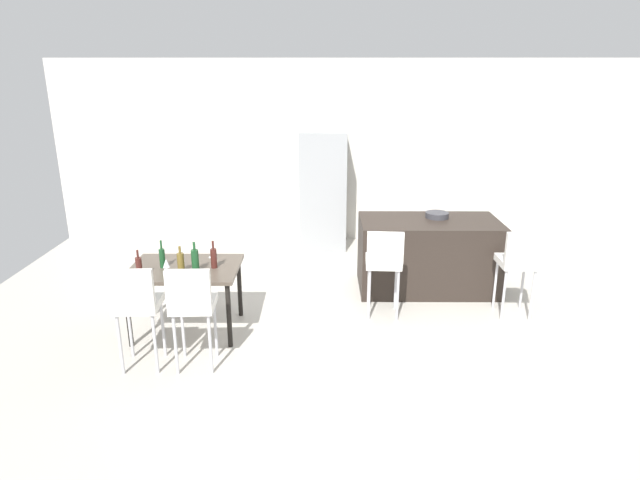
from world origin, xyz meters
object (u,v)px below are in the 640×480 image
(wine_bottle_left, at_px, (214,258))
(wine_glass_near, at_px, (166,264))
(dining_chair_near, at_px, (136,301))
(dining_chair_far, at_px, (192,301))
(wine_glass_middle, at_px, (211,247))
(dining_table, at_px, (185,274))
(fruit_bowl, at_px, (437,215))
(bar_chair_left, at_px, (384,259))
(wine_bottle_inner, at_px, (181,262))
(potted_plant, at_px, (476,228))
(refrigerator, at_px, (323,190))
(bar_chair_middle, at_px, (519,260))
(wine_bottle_right, at_px, (195,260))
(wine_bottle_corner, at_px, (139,267))
(kitchen_island, at_px, (428,255))
(wine_bottle_far, at_px, (162,258))

(wine_bottle_left, relative_size, wine_glass_near, 1.70)
(dining_chair_near, relative_size, dining_chair_far, 1.00)
(wine_glass_middle, bearing_deg, wine_bottle_left, -73.56)
(dining_table, height_order, fruit_bowl, fruit_bowl)
(dining_chair_near, bearing_deg, wine_bottle_left, 53.03)
(bar_chair_left, height_order, dining_chair_far, same)
(dining_chair_far, height_order, wine_bottle_inner, dining_chair_far)
(bar_chair_left, xyz_separation_m, fruit_bowl, (0.77, 0.97, 0.26))
(wine_glass_middle, xyz_separation_m, wine_glass_near, (-0.34, -0.54, 0.00))
(fruit_bowl, bearing_deg, dining_chair_near, -146.48)
(wine_glass_middle, height_order, potted_plant, wine_glass_middle)
(wine_bottle_inner, xyz_separation_m, fruit_bowl, (2.93, 1.47, 0.11))
(refrigerator, bearing_deg, bar_chair_middle, -49.60)
(dining_chair_far, bearing_deg, potted_plant, 45.39)
(wine_bottle_right, height_order, fruit_bowl, wine_bottle_right)
(dining_table, distance_m, wine_bottle_right, 0.29)
(dining_chair_near, xyz_separation_m, wine_bottle_corner, (-0.12, 0.51, 0.15))
(potted_plant, bearing_deg, bar_chair_middle, -95.78)
(bar_chair_left, xyz_separation_m, dining_chair_near, (-2.42, -1.15, 0.00))
(dining_chair_near, bearing_deg, kitchen_island, 32.76)
(fruit_bowl, bearing_deg, wine_glass_middle, -159.28)
(dining_chair_near, bearing_deg, bar_chair_middle, 16.25)
(wine_bottle_far, bearing_deg, wine_bottle_right, -17.48)
(bar_chair_middle, distance_m, wine_bottle_corner, 4.11)
(dining_chair_far, bearing_deg, wine_bottle_inner, 111.59)
(refrigerator, distance_m, fruit_bowl, 2.19)
(dining_chair_far, distance_m, wine_glass_near, 0.69)
(wine_bottle_inner, bearing_deg, fruit_bowl, 26.69)
(dining_chair_far, height_order, wine_bottle_far, dining_chair_far)
(dining_chair_far, relative_size, wine_bottle_far, 3.50)
(refrigerator, xyz_separation_m, fruit_bowl, (1.46, -1.63, 0.04))
(wine_bottle_left, bearing_deg, wine_glass_near, -153.97)
(bar_chair_left, xyz_separation_m, wine_bottle_inner, (-2.16, -0.51, 0.15))
(bar_chair_middle, relative_size, potted_plant, 1.94)
(kitchen_island, relative_size, wine_bottle_far, 5.84)
(wine_bottle_right, bearing_deg, refrigerator, 66.88)
(wine_glass_middle, bearing_deg, dining_chair_far, -88.26)
(wine_bottle_right, bearing_deg, potted_plant, 39.09)
(bar_chair_middle, distance_m, dining_chair_near, 4.10)
(wine_bottle_far, xyz_separation_m, potted_plant, (4.16, 2.96, -0.54))
(wine_bottle_far, distance_m, refrigerator, 3.42)
(kitchen_island, relative_size, bar_chair_middle, 1.67)
(dining_chair_far, bearing_deg, dining_table, 108.32)
(dining_chair_far, distance_m, refrigerator, 3.94)
(dining_chair_far, xyz_separation_m, wine_bottle_right, (-0.11, 0.65, 0.17))
(dining_chair_far, height_order, wine_glass_near, dining_chair_far)
(bar_chair_middle, relative_size, wine_bottle_inner, 3.76)
(wine_bottle_right, height_order, wine_glass_near, wine_bottle_right)
(bar_chair_middle, height_order, wine_bottle_right, wine_bottle_right)
(wine_bottle_left, height_order, refrigerator, refrigerator)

